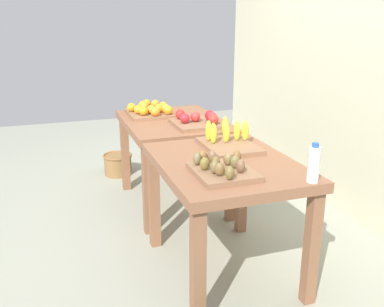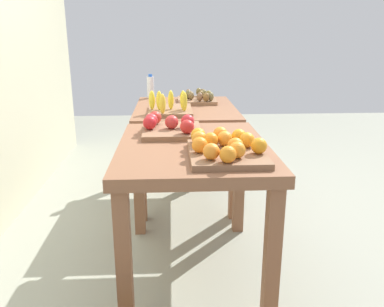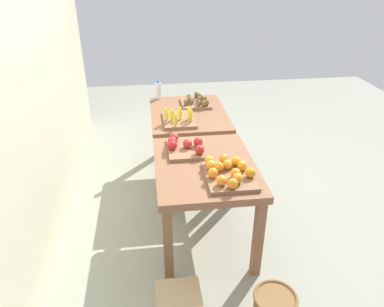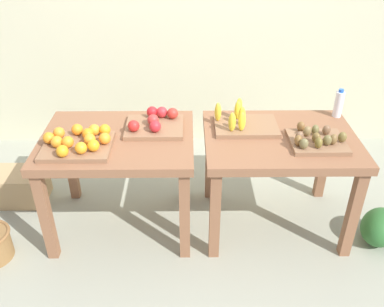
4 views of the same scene
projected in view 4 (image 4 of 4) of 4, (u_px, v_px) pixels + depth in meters
The scene contains 9 objects.
ground_plane at pixel (198, 222), 3.24m from camera, with size 8.00×8.00×0.00m, color gray.
display_table_left at pixel (118, 151), 2.89m from camera, with size 1.04×0.80×0.76m.
display_table_right at pixel (279, 150), 2.90m from camera, with size 1.04×0.80×0.76m.
orange_bin at pixel (78, 142), 2.69m from camera, with size 0.45×0.37×0.11m.
apple_bin at pixel (155, 123), 2.92m from camera, with size 0.40×0.35×0.11m.
banana_crate at pixel (243, 123), 2.93m from camera, with size 0.45×0.33×0.17m.
kiwi_bin at pixel (317, 140), 2.73m from camera, with size 0.36×0.32×0.10m.
water_bottle at pixel (339, 104), 3.05m from camera, with size 0.06×0.06×0.21m.
cardboard_produce_box at pixel (21, 186), 3.41m from camera, with size 0.40×0.30×0.27m, color tan.
Camera 4 is at (-0.07, -2.47, 2.16)m, focal length 39.02 mm.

